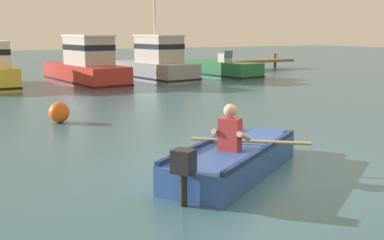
% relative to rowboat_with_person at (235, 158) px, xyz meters
% --- Properties ---
extents(ground_plane, '(120.00, 120.00, 0.00)m').
position_rel_rowboat_with_person_xyz_m(ground_plane, '(0.63, -0.00, -0.25)').
color(ground_plane, '#386070').
extents(wooden_dock, '(14.47, 1.64, 1.15)m').
position_rel_rowboat_with_person_xyz_m(wooden_dock, '(9.21, 17.97, 0.29)').
color(wooden_dock, brown).
rests_on(wooden_dock, ground).
extents(rowboat_with_person, '(3.40, 2.57, 1.19)m').
position_rel_rowboat_with_person_xyz_m(rowboat_with_person, '(0.00, 0.00, 0.00)').
color(rowboat_with_person, '#2D519E').
rests_on(rowboat_with_person, ground).
extents(moored_boat_red, '(2.43, 6.27, 2.22)m').
position_rel_rowboat_with_person_xyz_m(moored_boat_red, '(1.89, 14.65, 0.56)').
color(moored_boat_red, '#B72D28').
rests_on(moored_boat_red, ground).
extents(moored_boat_grey, '(2.61, 5.57, 3.96)m').
position_rel_rowboat_with_person_xyz_m(moored_boat_grey, '(5.55, 15.03, 0.56)').
color(moored_boat_grey, gray).
rests_on(moored_boat_grey, ground).
extents(moored_boat_green, '(2.28, 5.19, 1.39)m').
position_rel_rowboat_with_person_xyz_m(moored_boat_green, '(9.19, 14.75, 0.14)').
color(moored_boat_green, '#287042').
rests_on(moored_boat_green, ground).
extents(mooring_buoy, '(0.53, 0.53, 0.53)m').
position_rel_rowboat_with_person_xyz_m(mooring_buoy, '(-1.46, 5.91, 0.02)').
color(mooring_buoy, '#E55919').
rests_on(mooring_buoy, ground).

